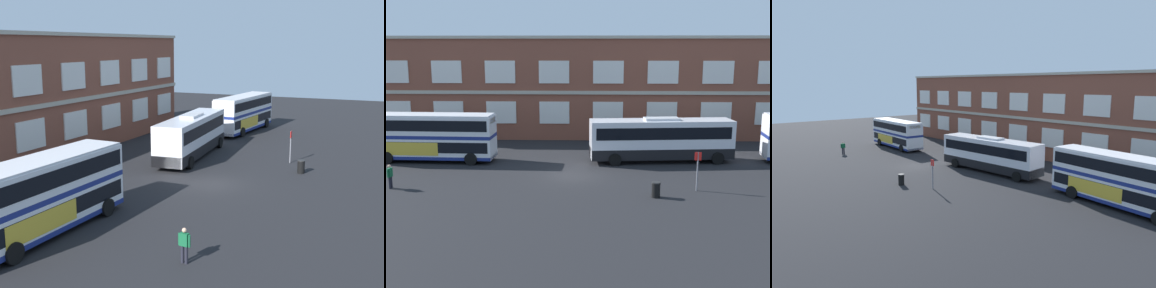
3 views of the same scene
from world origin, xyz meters
TOP-DOWN VIEW (x-y plane):
  - ground_plane at (0.00, 2.00)m, footprint 120.00×120.00m
  - brick_terminal_building at (0.14, 17.98)m, footprint 44.38×8.19m
  - double_decker_near at (-12.52, 4.39)m, footprint 11.08×3.13m
  - touring_coach at (7.17, 4.80)m, footprint 12.19×3.77m
  - waiting_passenger at (-12.62, -3.77)m, footprint 0.27×0.64m
  - bus_stand_flag at (8.51, -3.62)m, footprint 0.44×0.10m
  - station_litter_bin at (5.54, -5.17)m, footprint 0.60×0.60m

SIDE VIEW (x-z plane):
  - ground_plane at x=0.00m, z-range 0.00..0.00m
  - station_litter_bin at x=5.54m, z-range 0.01..1.04m
  - waiting_passenger at x=-12.62m, z-range 0.08..1.78m
  - bus_stand_flag at x=8.51m, z-range 0.29..2.99m
  - touring_coach at x=7.17m, z-range 0.01..3.81m
  - double_decker_near at x=-12.52m, z-range 0.11..4.18m
  - brick_terminal_building at x=0.14m, z-range -0.15..10.60m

